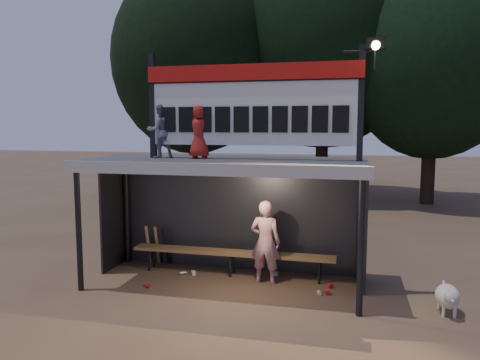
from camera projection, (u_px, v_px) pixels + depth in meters
The scene contains 13 objects.
ground at pixel (224, 284), 8.63m from camera, with size 80.00×80.00×0.00m, color brown.
player at pixel (265, 242), 8.63m from camera, with size 0.57×0.37×1.56m, color white.
child_a at pixel (160, 131), 8.60m from camera, with size 0.48×0.37×0.99m, color slate.
child_b at pixel (199, 132), 8.41m from camera, with size 0.47×0.31×0.96m, color #A42019.
dugout_shelter at pixel (228, 184), 8.65m from camera, with size 5.10×2.08×2.32m.
scoreboard_assembly at pixel (255, 102), 8.11m from camera, with size 4.10×0.27×1.99m.
bench at pixel (232, 253), 9.11m from camera, with size 4.00×0.35×0.48m.
tree_left at pixel (194, 60), 18.58m from camera, with size 6.46×6.46×9.27m.
tree_mid at pixel (324, 44), 18.79m from camera, with size 7.22×7.22×10.36m.
tree_right at pixel (433, 63), 17.01m from camera, with size 6.08×6.08×8.72m.
dog at pixel (448, 297), 7.24m from camera, with size 0.36×0.81×0.49m.
bats at pixel (157, 245), 9.76m from camera, with size 0.48×0.33×0.84m.
litter at pixel (252, 282), 8.65m from camera, with size 3.35×1.31×0.08m.
Camera 1 is at (2.24, -8.05, 2.91)m, focal length 35.00 mm.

